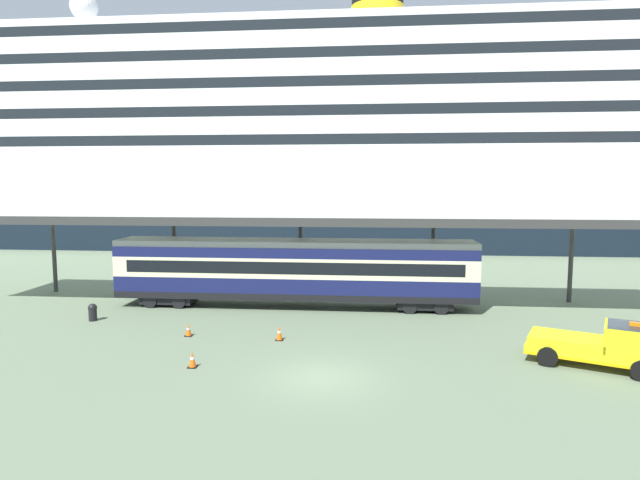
# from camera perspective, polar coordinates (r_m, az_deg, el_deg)

# --- Properties ---
(ground_plane) EXTENTS (400.00, 400.00, 0.00)m
(ground_plane) POSITION_cam_1_polar(r_m,az_deg,el_deg) (20.99, 0.15, -14.75)
(ground_plane) COLOR #63755A
(cruise_ship) EXTENTS (132.87, 27.27, 34.70)m
(cruise_ship) POSITION_cam_1_polar(r_m,az_deg,el_deg) (69.35, 4.68, 9.81)
(cruise_ship) COLOR black
(cruise_ship) RESTS_ON ground
(platform_canopy) EXTENTS (43.09, 5.63, 5.85)m
(platform_canopy) POSITION_cam_1_polar(r_m,az_deg,el_deg) (31.86, -2.74, 2.75)
(platform_canopy) COLOR silver
(platform_canopy) RESTS_ON ground
(train_carriage) EXTENTS (21.61, 2.81, 4.11)m
(train_carriage) POSITION_cam_1_polar(r_m,az_deg,el_deg) (31.82, -2.82, -3.23)
(train_carriage) COLOR black
(train_carriage) RESTS_ON ground
(service_truck) EXTENTS (5.57, 3.97, 2.02)m
(service_truck) POSITION_cam_1_polar(r_m,az_deg,el_deg) (24.65, 29.02, -9.93)
(service_truck) COLOR yellow
(service_truck) RESTS_ON ground
(traffic_cone_near) EXTENTS (0.36, 0.36, 0.64)m
(traffic_cone_near) POSITION_cam_1_polar(r_m,az_deg,el_deg) (26.96, -14.17, -9.48)
(traffic_cone_near) COLOR black
(traffic_cone_near) RESTS_ON ground
(traffic_cone_mid) EXTENTS (0.36, 0.36, 0.71)m
(traffic_cone_mid) POSITION_cam_1_polar(r_m,az_deg,el_deg) (25.56, -4.47, -10.09)
(traffic_cone_mid) COLOR black
(traffic_cone_mid) RESTS_ON ground
(traffic_cone_far) EXTENTS (0.36, 0.36, 0.67)m
(traffic_cone_far) POSITION_cam_1_polar(r_m,az_deg,el_deg) (22.54, -13.76, -12.55)
(traffic_cone_far) COLOR black
(traffic_cone_far) RESTS_ON ground
(quay_bollard) EXTENTS (0.48, 0.48, 0.96)m
(quay_bollard) POSITION_cam_1_polar(r_m,az_deg,el_deg) (31.49, -23.56, -7.16)
(quay_bollard) COLOR black
(quay_bollard) RESTS_ON ground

